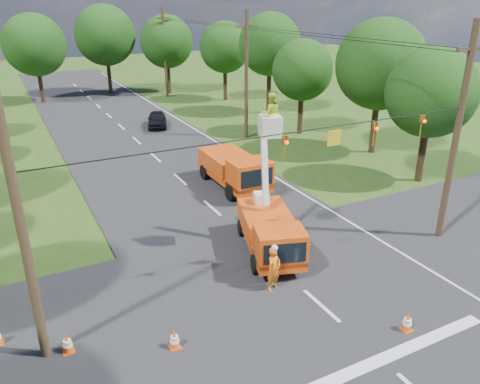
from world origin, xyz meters
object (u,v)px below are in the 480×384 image
traffic_cone_2 (244,213)px  tree_right_e (225,47)px  pole_right_near (457,135)px  tree_right_d (270,44)px  tree_far_b (105,35)px  traffic_cone_5 (67,343)px  bucket_truck (270,222)px  tree_right_a (431,93)px  pole_left (22,232)px  ground_worker (274,269)px  tree_far_a (34,45)px  second_truck (235,169)px  traffic_cone_1 (407,322)px  traffic_cone_3 (263,191)px  distant_car (157,119)px  tree_right_c (302,70)px  traffic_cone_4 (175,339)px  tree_far_c (167,42)px  pole_right_mid (246,75)px  tree_right_b (381,65)px  pole_right_far (165,52)px

traffic_cone_2 → tree_right_e: bearing=66.0°
pole_right_near → tree_right_d: bearing=76.9°
traffic_cone_2 → pole_right_near: size_ratio=0.07×
traffic_cone_2 → tree_far_b: size_ratio=0.07×
traffic_cone_2 → traffic_cone_5: size_ratio=1.00×
traffic_cone_2 → tree_right_d: bearing=56.5°
bucket_truck → tree_right_a: tree_right_a is taller
pole_left → tree_right_d: (24.30, 27.00, 2.18)m
ground_worker → tree_far_a: bearing=74.2°
second_truck → pole_right_near: size_ratio=0.62×
tree_far_b → second_truck: bearing=-90.8°
tree_right_d → traffic_cone_2: bearing=-123.5°
traffic_cone_1 → traffic_cone_3: (1.52, 12.61, 0.00)m
distant_car → tree_right_e: bearing=55.7°
second_truck → pole_left: (-12.03, -10.24, 3.30)m
tree_right_c → traffic_cone_4: bearing=-132.5°
tree_far_c → tree_far_a: bearing=176.1°
distant_car → pole_right_mid: (5.54, -6.69, 4.42)m
second_truck → tree_right_b: bearing=9.0°
pole_right_far → tree_right_e: bearing=-43.3°
tree_far_a → bucket_truck: bearing=-82.5°
tree_right_d → tree_far_c: (-5.30, 15.00, -0.62)m
tree_far_c → second_truck: bearing=-102.4°
distant_car → tree_far_b: size_ratio=0.39×
ground_worker → tree_far_c: bearing=54.9°
traffic_cone_2 → traffic_cone_4: (-6.62, -7.70, 0.00)m
traffic_cone_2 → tree_far_a: 37.84m
tree_right_b → traffic_cone_1: bearing=-128.7°
pole_right_mid → tree_far_b: 25.65m
traffic_cone_3 → pole_right_mid: size_ratio=0.07×
pole_right_far → tree_far_b: bearing=137.7°
ground_worker → tree_right_e: 38.49m
traffic_cone_5 → tree_far_a: 43.76m
pole_right_near → pole_left: bearing=180.0°
tree_right_d → traffic_cone_5: bearing=-131.0°
traffic_cone_1 → tree_right_b: bearing=51.3°
traffic_cone_4 → tree_right_a: bearing=21.6°
traffic_cone_2 → pole_right_mid: 16.52m
second_truck → tree_right_b: size_ratio=0.64×
tree_right_c → pole_right_far: bearing=102.6°
traffic_cone_4 → tree_right_c: (18.87, 20.61, 4.95)m
traffic_cone_2 → tree_right_b: (14.05, 5.91, 6.08)m
traffic_cone_2 → tree_far_a: bearing=99.2°
traffic_cone_3 → tree_right_a: size_ratio=0.09×
traffic_cone_4 → pole_right_near: (14.17, 1.61, 4.75)m
pole_right_near → pole_right_far: 40.00m
bucket_truck → tree_right_a: (13.16, 3.58, 4.01)m
traffic_cone_5 → pole_right_mid: 27.04m
ground_worker → tree_right_e: (14.82, 35.18, 4.88)m
traffic_cone_3 → tree_right_b: bearing=18.3°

